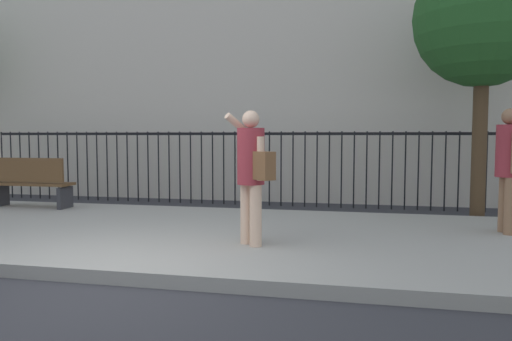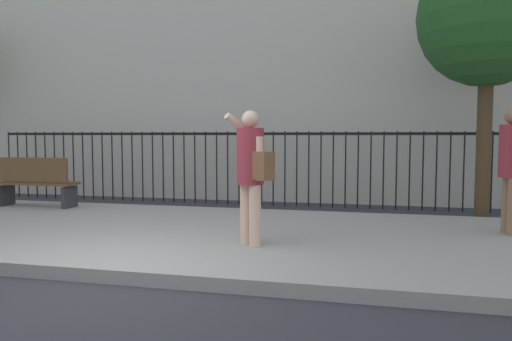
{
  "view_description": "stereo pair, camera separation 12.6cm",
  "coord_description": "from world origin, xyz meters",
  "views": [
    {
      "loc": [
        2.6,
        -4.45,
        1.52
      ],
      "look_at": [
        1.25,
        1.76,
        1.06
      ],
      "focal_mm": 34.43,
      "sensor_mm": 36.0,
      "label": 1
    },
    {
      "loc": [
        2.72,
        -4.42,
        1.52
      ],
      "look_at": [
        1.25,
        1.76,
        1.06
      ],
      "focal_mm": 34.43,
      "sensor_mm": 36.0,
      "label": 2
    }
  ],
  "objects": [
    {
      "name": "street_tree_near",
      "position": [
        4.57,
        4.69,
        3.48
      ],
      "size": [
        2.34,
        2.34,
        4.68
      ],
      "color": "#4C3823",
      "rests_on": "ground"
    },
    {
      "name": "iron_fence",
      "position": [
        0.0,
        5.9,
        1.02
      ],
      "size": [
        12.03,
        0.04,
        1.6
      ],
      "color": "black",
      "rests_on": "ground"
    },
    {
      "name": "pedestrian_on_phone",
      "position": [
        1.27,
        1.45,
        1.12
      ],
      "size": [
        0.7,
        0.67,
        1.68
      ],
      "color": "beige",
      "rests_on": "sidewalk"
    },
    {
      "name": "pedestrian_walking",
      "position": [
        4.58,
        2.93,
        1.15
      ],
      "size": [
        0.37,
        0.49,
        1.74
      ],
      "color": "#936B4C",
      "rests_on": "sidewalk"
    },
    {
      "name": "sidewalk",
      "position": [
        0.0,
        2.2,
        0.07
      ],
      "size": [
        28.0,
        4.4,
        0.15
      ],
      "primitive_type": "cube",
      "color": "#9E9B93",
      "rests_on": "ground"
    },
    {
      "name": "ground_plane",
      "position": [
        0.0,
        0.0,
        0.0
      ],
      "size": [
        60.0,
        60.0,
        0.0
      ],
      "primitive_type": "plane",
      "color": "#333338"
    },
    {
      "name": "street_bench",
      "position": [
        -3.54,
        3.63,
        0.65
      ],
      "size": [
        1.6,
        0.45,
        0.95
      ],
      "color": "brown",
      "rests_on": "sidewalk"
    }
  ]
}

